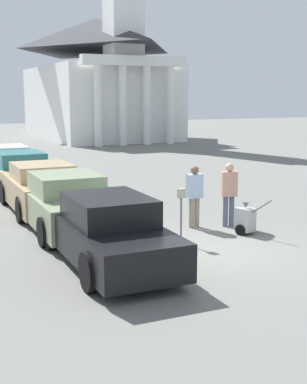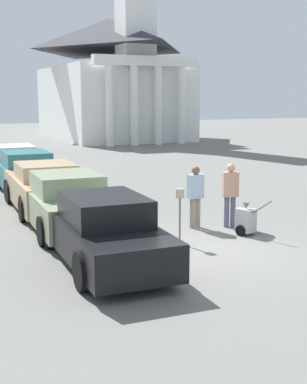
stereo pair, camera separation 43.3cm
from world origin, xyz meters
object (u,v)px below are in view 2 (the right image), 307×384
parked_car_tan (45,188)px  parked_car_white (14,165)px  person_worker (195,193)px  parking_meter (180,206)px  person_supervisor (230,191)px  equipment_cart (246,220)px  church (112,70)px  parked_car_sage (66,203)px  parked_car_black (103,231)px  parked_car_teal (26,173)px

parked_car_tan → parked_car_white: parked_car_white is taller
person_worker → parking_meter: bearing=46.7°
parked_car_tan → person_supervisor: person_supervisor is taller
parking_meter → person_supervisor: (1.99, 1.00, 0.05)m
equipment_cart → church: bearing=57.3°
parked_car_sage → parked_car_white: bearing=90.7°
parked_car_black → church: bearing=71.5°
equipment_cart → church: 33.38m
parked_car_teal → parked_car_white: bearing=90.7°
person_supervisor → equipment_cart: (-0.05, -0.88, -0.61)m
parked_car_black → parked_car_sage: size_ratio=1.04×
parked_car_sage → parked_car_black: bearing=-89.3°
parked_car_teal → church: size_ratio=0.19×
parked_car_black → equipment_cart: 4.17m
parked_car_tan → church: church is taller
parked_car_white → equipment_cart: size_ratio=4.87×
parked_car_sage → parked_car_tan: 2.65m
parked_car_tan → parked_car_white: 6.25m
parked_car_sage → church: size_ratio=0.19×
parked_car_white → person_supervisor: 11.23m
parked_car_black → church: 35.22m
parked_car_black → parked_car_teal: bearing=90.7°
parked_car_black → church: (11.42, 32.95, 4.94)m
parked_car_teal → parked_car_white: (-0.00, 2.95, -0.03)m
parked_car_teal → person_supervisor: bearing=-60.4°
parked_car_tan → parked_car_teal: size_ratio=0.99×
parked_car_teal → church: 26.83m
parked_car_sage → parked_car_teal: 5.95m
church → parking_meter: bearing=-106.0°
parked_car_tan → person_supervisor: bearing=-44.7°
parked_car_tan → person_worker: size_ratio=2.75×
parked_car_tan → parked_car_teal: bearing=90.7°
parked_car_tan → person_worker: bearing=-49.5°
parked_car_sage → parking_meter: size_ratio=3.45×
parked_car_white → equipment_cart: bearing=-69.5°
parked_car_black → parking_meter: bearing=18.5°
parked_car_teal → person_worker: (3.24, -7.18, 0.24)m
parking_meter → church: (9.28, 32.26, 4.69)m
parked_car_sage → church: church is taller
parked_car_white → church: 24.27m
parked_car_tan → parked_car_white: (-0.00, 6.25, -0.02)m
parked_car_sage → person_supervisor: person_supervisor is taller
parked_car_sage → person_supervisor: bearing=-19.6°
parking_meter → person_worker: bearing=50.0°
parked_car_sage → parked_car_teal: parked_car_teal is taller
parking_meter → church: size_ratio=0.05×
parked_car_black → person_supervisor: 4.48m
person_worker → person_supervisor: (0.90, -0.30, 0.04)m
parked_car_white → parked_car_black: bearing=-89.3°
parked_car_teal → equipment_cart: bearing=-63.3°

